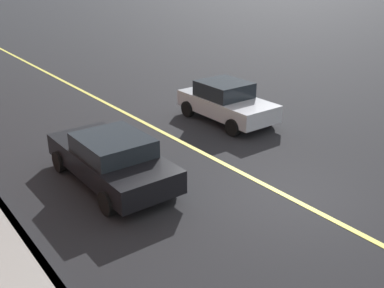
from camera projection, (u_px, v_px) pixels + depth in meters
ground at (287, 197)px, 11.26m from camera, size 200.00×200.00×0.00m
lane_stripe_center at (287, 197)px, 11.26m from camera, size 80.00×0.16×0.01m
car_black at (111, 158)px, 11.75m from camera, size 4.40×1.97×1.36m
car_silver at (226, 102)px, 16.31m from camera, size 3.86×1.90×1.45m
traffic_light_mast at (4, 13)px, 11.05m from camera, size 0.28×4.32×6.34m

